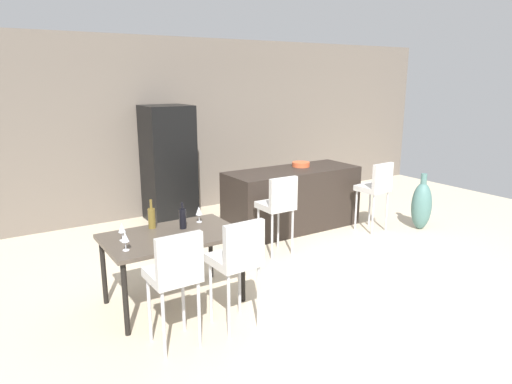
# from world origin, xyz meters

# --- Properties ---
(ground_plane) EXTENTS (10.00, 10.00, 0.00)m
(ground_plane) POSITION_xyz_m (0.00, 0.00, 0.00)
(ground_plane) COLOR beige
(back_wall) EXTENTS (10.00, 0.12, 2.90)m
(back_wall) POSITION_xyz_m (0.00, 2.86, 1.45)
(back_wall) COLOR #665B51
(back_wall) RESTS_ON ground_plane
(kitchen_island) EXTENTS (2.07, 0.79, 0.92)m
(kitchen_island) POSITION_xyz_m (0.42, 0.97, 0.46)
(kitchen_island) COLOR black
(kitchen_island) RESTS_ON ground_plane
(bar_chair_left) EXTENTS (0.40, 0.40, 1.05)m
(bar_chair_left) POSITION_xyz_m (-0.39, 0.20, 0.70)
(bar_chair_left) COLOR beige
(bar_chair_left) RESTS_ON ground_plane
(bar_chair_middle) EXTENTS (0.43, 0.43, 1.05)m
(bar_chair_middle) POSITION_xyz_m (1.38, 0.20, 0.70)
(bar_chair_middle) COLOR beige
(bar_chair_middle) RESTS_ON ground_plane
(dining_table) EXTENTS (1.33, 0.84, 0.74)m
(dining_table) POSITION_xyz_m (-2.05, -0.31, 0.67)
(dining_table) COLOR #4C4238
(dining_table) RESTS_ON ground_plane
(dining_chair_near) EXTENTS (0.41, 0.41, 1.05)m
(dining_chair_near) POSITION_xyz_m (-2.35, -1.10, 0.70)
(dining_chair_near) COLOR beige
(dining_chair_near) RESTS_ON ground_plane
(dining_chair_far) EXTENTS (0.42, 0.42, 1.05)m
(dining_chair_far) POSITION_xyz_m (-1.75, -1.10, 0.70)
(dining_chair_far) COLOR beige
(dining_chair_far) RESTS_ON ground_plane
(wine_bottle_inner) EXTENTS (0.07, 0.07, 0.28)m
(wine_bottle_inner) POSITION_xyz_m (-1.88, -0.21, 0.85)
(wine_bottle_inner) COLOR black
(wine_bottle_inner) RESTS_ON dining_table
(wine_bottle_corner) EXTENTS (0.08, 0.08, 0.31)m
(wine_bottle_corner) POSITION_xyz_m (-2.15, -0.02, 0.85)
(wine_bottle_corner) COLOR brown
(wine_bottle_corner) RESTS_ON dining_table
(wine_glass_left) EXTENTS (0.07, 0.07, 0.17)m
(wine_glass_left) POSITION_xyz_m (-2.52, -0.23, 0.86)
(wine_glass_left) COLOR silver
(wine_glass_left) RESTS_ON dining_table
(wine_glass_middle) EXTENTS (0.07, 0.07, 0.17)m
(wine_glass_middle) POSITION_xyz_m (-2.57, -0.51, 0.86)
(wine_glass_middle) COLOR silver
(wine_glass_middle) RESTS_ON dining_table
(wine_glass_right) EXTENTS (0.07, 0.07, 0.17)m
(wine_glass_right) POSITION_xyz_m (-1.65, -0.10, 0.86)
(wine_glass_right) COLOR silver
(wine_glass_right) RESTS_ON dining_table
(refrigerator) EXTENTS (0.72, 0.68, 1.84)m
(refrigerator) POSITION_xyz_m (-0.97, 2.42, 0.92)
(refrigerator) COLOR black
(refrigerator) RESTS_ON ground_plane
(fruit_bowl) EXTENTS (0.27, 0.27, 0.07)m
(fruit_bowl) POSITION_xyz_m (0.67, 1.09, 0.96)
(fruit_bowl) COLOR #C6512D
(fruit_bowl) RESTS_ON kitchen_island
(floor_vase) EXTENTS (0.30, 0.30, 0.86)m
(floor_vase) POSITION_xyz_m (2.06, -0.11, 0.37)
(floor_vase) COLOR #47706B
(floor_vase) RESTS_ON ground_plane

